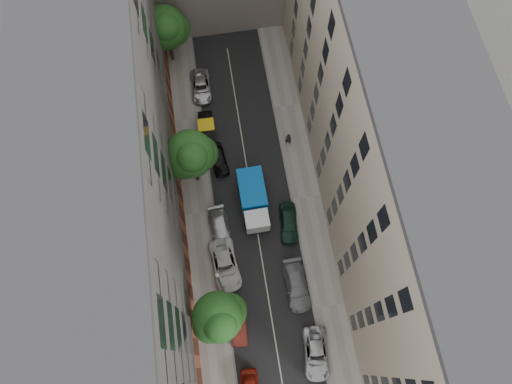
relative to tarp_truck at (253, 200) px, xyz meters
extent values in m
plane|color=#4C4C49|center=(-0.05, -0.07, -1.58)|extent=(120.00, 120.00, 0.00)
cube|color=black|center=(-0.05, -0.07, -1.57)|extent=(8.00, 44.00, 0.02)
cube|color=gray|center=(-5.55, -0.07, -1.50)|extent=(3.00, 44.00, 0.15)
cube|color=gray|center=(5.45, -0.07, -1.50)|extent=(3.00, 44.00, 0.15)
cube|color=#474543|center=(-11.05, -0.07, 8.42)|extent=(8.00, 44.00, 20.00)
cube|color=tan|center=(10.95, -0.07, 8.42)|extent=(8.00, 44.00, 20.00)
cube|color=black|center=(0.00, -0.11, -0.95)|extent=(2.46, 6.21, 0.34)
cube|color=silver|center=(0.00, -2.29, 0.08)|extent=(2.31, 1.86, 1.95)
cube|color=blue|center=(0.00, 0.92, 0.26)|extent=(2.56, 4.15, 2.06)
cylinder|color=black|center=(-1.09, -2.29, -1.10)|extent=(0.32, 0.96, 0.96)
cylinder|color=black|center=(1.09, -2.29, -1.10)|extent=(0.32, 0.96, 0.96)
cylinder|color=black|center=(-1.09, 1.72, -1.10)|extent=(0.32, 0.96, 0.96)
cylinder|color=black|center=(1.09, 1.72, -1.10)|extent=(0.32, 0.96, 0.96)
imported|color=#4F170F|center=(-3.18, -11.47, -0.93)|extent=(1.56, 4.00, 1.30)
imported|color=silver|center=(-3.65, -5.87, -0.85)|extent=(2.91, 5.48, 1.47)
imported|color=silver|center=(-3.65, -2.27, -0.90)|extent=(2.25, 4.83, 1.36)
imported|color=black|center=(-2.85, 5.33, -0.92)|extent=(2.05, 4.06, 1.33)
imported|color=black|center=(-3.65, 8.93, -0.85)|extent=(1.61, 4.46, 1.46)
imported|color=#BABABF|center=(-3.65, 14.53, -0.94)|extent=(2.23, 4.65, 1.28)
imported|color=silver|center=(3.35, -15.07, -0.91)|extent=(2.76, 5.03, 1.34)
imported|color=slate|center=(2.75, -8.87, -0.85)|extent=(2.17, 5.09, 1.46)
imported|color=#142E22|center=(3.12, -2.67, -0.84)|extent=(2.17, 4.47, 1.47)
cylinder|color=#382619|center=(-4.65, -11.07, -0.07)|extent=(0.36, 0.36, 2.72)
cylinder|color=#382619|center=(-4.65, -11.07, 2.26)|extent=(0.24, 0.24, 1.94)
sphere|color=#24511B|center=(-4.65, -11.07, 4.16)|extent=(4.24, 4.24, 4.24)
sphere|color=#24511B|center=(-3.75, -10.67, 3.23)|extent=(3.18, 3.18, 3.18)
sphere|color=#24511B|center=(-5.35, -11.57, 3.62)|extent=(2.97, 2.97, 2.97)
sphere|color=#24511B|center=(-4.45, -11.87, 5.17)|extent=(2.75, 2.75, 2.75)
cylinder|color=#382619|center=(-5.30, 3.74, 0.01)|extent=(0.36, 0.36, 2.87)
cylinder|color=#382619|center=(-5.30, 3.74, 2.46)|extent=(0.24, 0.24, 2.05)
sphere|color=#24511B|center=(-5.30, 3.74, 4.47)|extent=(4.55, 4.55, 4.55)
sphere|color=#24511B|center=(-4.40, 4.14, 3.49)|extent=(3.41, 3.41, 3.41)
sphere|color=#24511B|center=(-6.00, 3.24, 3.90)|extent=(3.19, 3.19, 3.19)
sphere|color=#24511B|center=(-5.10, 2.94, 5.54)|extent=(2.96, 2.96, 2.96)
cylinder|color=#382619|center=(-6.45, 19.12, -0.15)|extent=(0.36, 0.36, 2.55)
cylinder|color=#382619|center=(-6.45, 19.12, 2.03)|extent=(0.24, 0.24, 1.82)
sphere|color=#24511B|center=(-6.45, 19.12, 3.82)|extent=(4.64, 4.64, 4.64)
sphere|color=#24511B|center=(-5.55, 19.52, 2.94)|extent=(3.48, 3.48, 3.48)
sphere|color=#24511B|center=(-7.15, 18.62, 3.31)|extent=(3.25, 3.25, 3.25)
sphere|color=#24511B|center=(-6.25, 18.32, 4.77)|extent=(3.02, 3.02, 3.02)
cylinder|color=#17522C|center=(-4.25, -7.78, 1.51)|extent=(0.14, 0.14, 5.89)
sphere|color=silver|center=(-4.25, -7.78, 4.56)|extent=(0.36, 0.36, 0.36)
imported|color=black|center=(4.71, 6.32, -0.48)|extent=(0.80, 0.65, 1.90)
camera|label=1|loc=(-2.13, -15.19, 42.44)|focal=32.00mm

